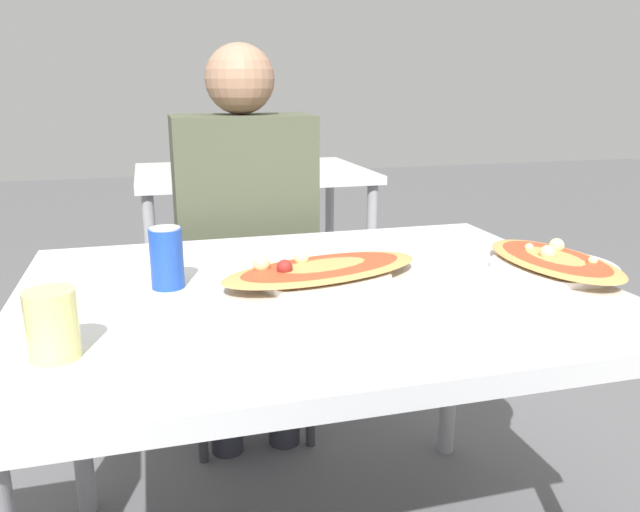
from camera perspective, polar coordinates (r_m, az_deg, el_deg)
The scene contains 8 objects.
dining_table at distance 1.30m, azimuth -0.45°, elevation -5.66°, with size 1.18×0.92×0.72m.
chair_far_seated at distance 2.08m, azimuth -7.13°, elevation -2.55°, with size 0.40×0.40×0.84m.
person_seated at distance 1.91m, azimuth -6.88°, elevation 3.39°, with size 0.41×0.28×1.24m.
pizza_main at distance 1.31m, azimuth 0.14°, elevation -1.39°, with size 0.49×0.30×0.06m.
soda_can at distance 1.29m, azimuth -13.84°, elevation -0.17°, with size 0.07×0.07×0.12m.
drink_glass at distance 1.02m, azimuth -23.28°, elevation -5.76°, with size 0.08×0.08×0.11m.
pizza_second at distance 1.48m, azimuth 20.59°, elevation -0.50°, with size 0.27×0.39×0.06m.
background_table at distance 3.09m, azimuth -6.95°, elevation 6.87°, with size 1.10×0.80×0.84m.
Camera 1 is at (-0.31, -1.17, 1.12)m, focal length 35.00 mm.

